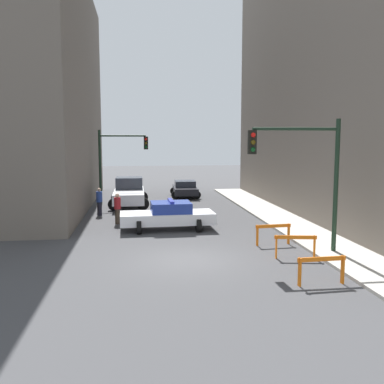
% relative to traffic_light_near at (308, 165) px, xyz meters
% --- Properties ---
extents(ground_plane, '(120.00, 120.00, 0.00)m').
position_rel_traffic_light_near_xyz_m(ground_plane, '(-4.73, -0.12, -3.53)').
color(ground_plane, '#424244').
extents(sidewalk_right, '(2.40, 44.00, 0.12)m').
position_rel_traffic_light_near_xyz_m(sidewalk_right, '(1.47, -0.12, -3.47)').
color(sidewalk_right, '#B2ADA3').
rests_on(sidewalk_right, ground_plane).
extents(traffic_light_near, '(3.64, 0.35, 5.20)m').
position_rel_traffic_light_near_xyz_m(traffic_light_near, '(0.00, 0.00, 0.00)').
color(traffic_light_near, black).
rests_on(traffic_light_near, sidewalk_right).
extents(traffic_light_far, '(3.44, 0.35, 5.20)m').
position_rel_traffic_light_near_xyz_m(traffic_light_far, '(-8.03, 14.53, -0.13)').
color(traffic_light_far, black).
rests_on(traffic_light_far, ground_plane).
extents(police_car, '(4.76, 2.46, 1.52)m').
position_rel_traffic_light_near_xyz_m(police_car, '(-5.04, 5.45, -2.81)').
color(police_car, white).
rests_on(police_car, ground_plane).
extents(white_truck, '(2.65, 5.40, 1.90)m').
position_rel_traffic_light_near_xyz_m(white_truck, '(-7.14, 13.70, -2.62)').
color(white_truck, silver).
rests_on(white_truck, ground_plane).
extents(parked_car_near, '(2.39, 4.37, 1.31)m').
position_rel_traffic_light_near_xyz_m(parked_car_near, '(-2.81, 17.84, -2.86)').
color(parked_car_near, black).
rests_on(parked_car_near, ground_plane).
extents(pedestrian_crossing, '(0.50, 0.50, 1.66)m').
position_rel_traffic_light_near_xyz_m(pedestrian_crossing, '(-7.64, 7.25, -2.67)').
color(pedestrian_crossing, '#382D23').
rests_on(pedestrian_crossing, ground_plane).
extents(pedestrian_corner, '(0.46, 0.46, 1.66)m').
position_rel_traffic_light_near_xyz_m(pedestrian_corner, '(-8.84, 10.02, -2.67)').
color(pedestrian_corner, black).
rests_on(pedestrian_corner, ground_plane).
extents(barrier_front, '(1.60, 0.24, 0.90)m').
position_rel_traffic_light_near_xyz_m(barrier_front, '(-0.90, -3.49, -2.91)').
color(barrier_front, orange).
rests_on(barrier_front, ground_plane).
extents(barrier_mid, '(1.59, 0.41, 0.90)m').
position_rel_traffic_light_near_xyz_m(barrier_mid, '(-0.61, -0.51, -2.91)').
color(barrier_mid, orange).
rests_on(barrier_mid, ground_plane).
extents(barrier_back, '(1.60, 0.29, 0.90)m').
position_rel_traffic_light_near_xyz_m(barrier_back, '(-0.78, 1.67, -2.91)').
color(barrier_back, orange).
rests_on(barrier_back, ground_plane).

